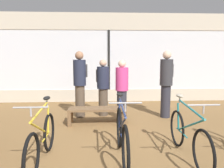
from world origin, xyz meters
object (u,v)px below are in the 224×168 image
bicycle_center (122,135)px  customer_near_bench (80,82)px  display_bench (97,111)px  customer_mid_floor (122,88)px  customer_near_rack (103,86)px  customer_by_window (166,82)px  bicycle_left (42,140)px  bicycle_right (188,136)px

bicycle_center → customer_near_bench: size_ratio=0.98×
display_bench → customer_mid_floor: 0.94m
customer_near_rack → customer_mid_floor: customer_near_rack is taller
customer_by_window → bicycle_left: bearing=-137.5°
bicycle_left → customer_near_rack: (0.98, 2.76, 0.47)m
customer_by_window → customer_mid_floor: size_ratio=1.16×
display_bench → customer_near_bench: size_ratio=0.78×
display_bench → customer_by_window: 2.05m
bicycle_right → customer_near_rack: size_ratio=1.09×
bicycle_right → bicycle_left: bearing=-178.8°
customer_mid_floor → customer_by_window: bearing=3.4°
bicycle_center → customer_near_rack: size_ratio=1.12×
bicycle_center → customer_mid_floor: bearing=84.6°
customer_mid_floor → customer_near_bench: (-1.13, 0.24, 0.16)m
bicycle_left → display_bench: 2.11m
customer_by_window → customer_mid_floor: (-1.22, -0.07, -0.17)m
bicycle_center → customer_mid_floor: 2.39m
bicycle_center → customer_near_rack: customer_near_rack is taller
bicycle_center → customer_by_window: customer_by_window is taller
customer_near_rack → bicycle_right: bearing=-63.2°
bicycle_left → customer_mid_floor: customer_mid_floor is taller
bicycle_right → customer_near_rack: 3.07m
bicycle_right → customer_mid_floor: (-0.86, 2.36, 0.44)m
display_bench → customer_by_window: (1.87, 0.54, 0.65)m
bicycle_right → display_bench: size_ratio=1.24×
bicycle_left → bicycle_right: 2.35m
customer_near_bench → bicycle_left: bearing=-97.6°
customer_mid_floor → customer_near_bench: 1.17m
customer_near_rack → customer_by_window: 1.75m
bicycle_left → display_bench: bicycle_left is taller
customer_near_rack → bicycle_left: bearing=-109.6°
customer_mid_floor → bicycle_right: bearing=-69.9°
customer_near_bench → customer_near_rack: bearing=10.2°
bicycle_left → bicycle_center: bicycle_center is taller
bicycle_center → bicycle_right: bearing=-0.7°
customer_near_bench → bicycle_right: bearing=-52.5°
bicycle_left → customer_by_window: bearing=42.5°
bicycle_left → customer_by_window: (2.70, 2.48, 0.61)m
customer_near_bench → bicycle_center: bearing=-70.6°
customer_by_window → customer_near_bench: bearing=175.9°
bicycle_left → bicycle_center: bearing=2.9°
bicycle_right → bicycle_center: bearing=179.3°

